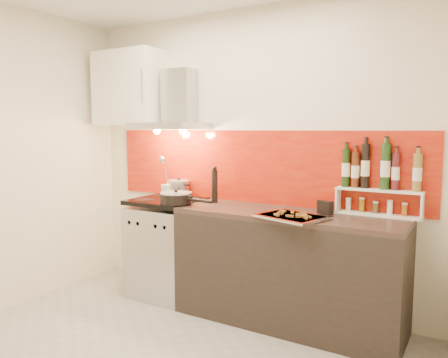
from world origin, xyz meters
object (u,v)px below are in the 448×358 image
Objects in this scene: saute_pan at (177,198)px; baking_tray at (292,216)px; pepper_mill at (215,185)px; range_stove at (168,248)px; stock_pot at (179,188)px; counter at (287,268)px.

baking_tray is at bearing -2.55° from saute_pan.
saute_pan is at bearing 177.45° from baking_tray.
pepper_mill is 0.92m from baking_tray.
range_stove is 0.58m from stock_pot.
pepper_mill is 0.59× the size of baking_tray.
baking_tray is (1.32, -0.40, -0.07)m from stock_pot.
pepper_mill reaches higher than saute_pan.
baking_tray reaches higher than range_stove.
baking_tray is (1.08, -0.05, -0.04)m from saute_pan.
range_stove is 1.20m from counter.
baking_tray is (0.85, -0.30, -0.14)m from pepper_mill.
pepper_mill is (0.23, 0.25, 0.10)m from saute_pan.
range_stove is at bearing -88.16° from stock_pot.
saute_pan is 0.96× the size of baking_tray.
pepper_mill is at bearing 47.60° from saute_pan.
pepper_mill is at bearing 160.55° from baking_tray.
saute_pan is (-0.97, -0.16, 0.51)m from counter.
counter is at bearing 0.23° from range_stove.
stock_pot is 0.38× the size of baking_tray.
pepper_mill is at bearing 172.88° from counter.
pepper_mill is at bearing 11.97° from range_stove.
counter is 1.11m from saute_pan.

